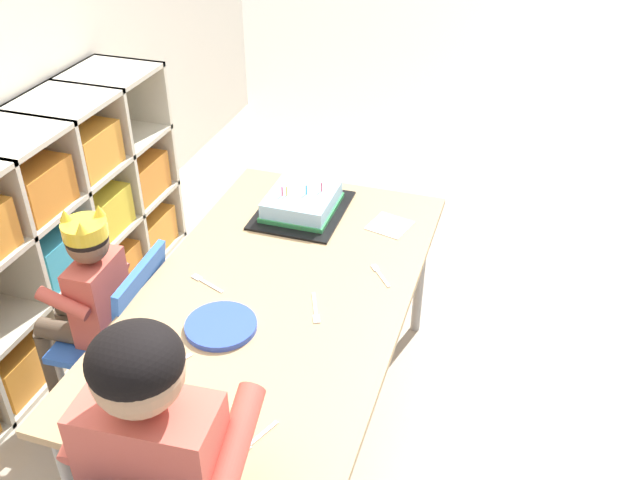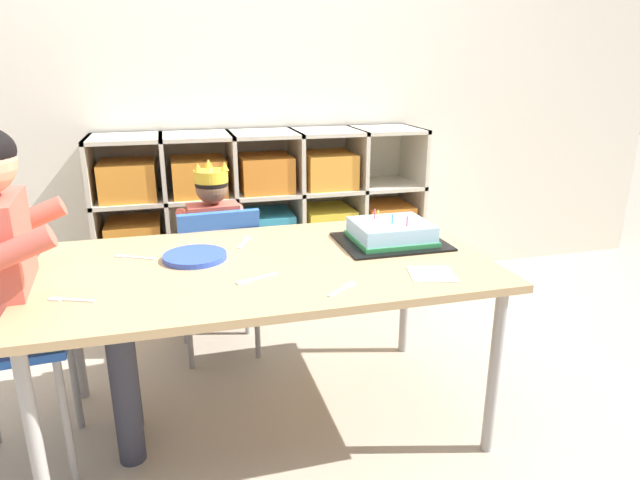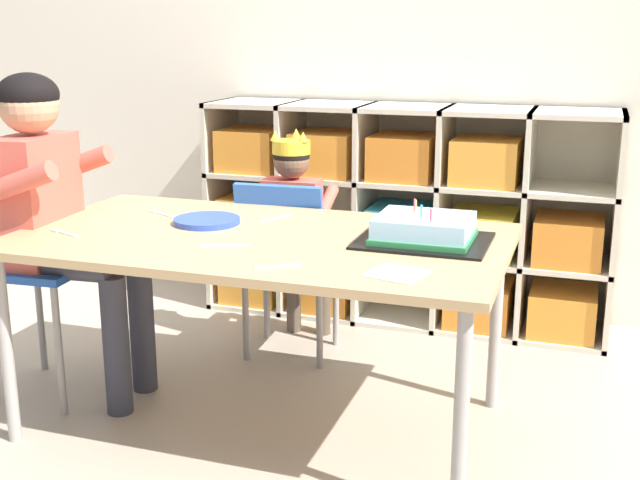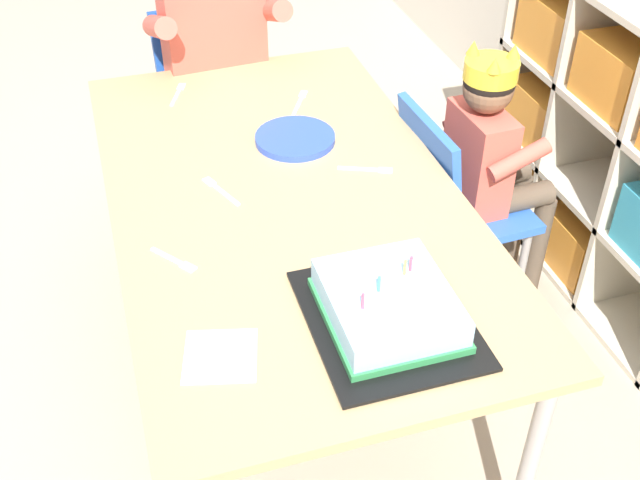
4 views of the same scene
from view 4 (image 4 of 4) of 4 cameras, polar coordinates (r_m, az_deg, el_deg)
name	(u,v)px [view 4 (image 4 of 4)]	position (r m, az deg, el deg)	size (l,w,h in m)	color
ground	(290,367)	(2.29, -2.19, -9.19)	(16.00, 16.00, 0.00)	tan
activity_table	(285,208)	(1.91, -2.59, 2.33)	(1.46, 0.82, 0.61)	tan
classroom_chair_blue	(452,199)	(2.24, 9.56, 2.96)	(0.36, 0.33, 0.68)	blue
child_with_crown	(493,154)	(2.22, 12.45, 6.14)	(0.30, 0.31, 0.85)	#D15647
classroom_chair_adult_side	(215,94)	(2.65, -7.64, 10.48)	(0.37, 0.38, 0.72)	#1E4CA8
adult_helper_seated	(219,47)	(2.46, -7.34, 13.70)	(0.44, 0.42, 1.08)	#D15647
birthday_cake_on_tray	(388,308)	(1.53, 4.97, -4.94)	(0.37, 0.31, 0.11)	black
paper_plate_stack	(295,138)	(2.07, -1.82, 7.39)	(0.21, 0.21, 0.02)	blue
paper_napkin_square	(220,356)	(1.49, -7.25, -8.35)	(0.14, 0.14, 0.00)	white
fork_beside_plate_stack	(219,190)	(1.90, -7.33, 3.65)	(0.14, 0.07, 0.00)	white
fork_by_napkin	(178,93)	(2.34, -10.26, 10.48)	(0.13, 0.07, 0.00)	white
fork_near_cake_tray	(176,261)	(1.70, -10.42, -1.50)	(0.11, 0.09, 0.00)	white
fork_at_table_front_edge	(369,169)	(1.96, 3.57, 5.14)	(0.07, 0.13, 0.00)	white
fork_near_child_seat	(300,101)	(2.26, -1.48, 10.03)	(0.13, 0.08, 0.00)	white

